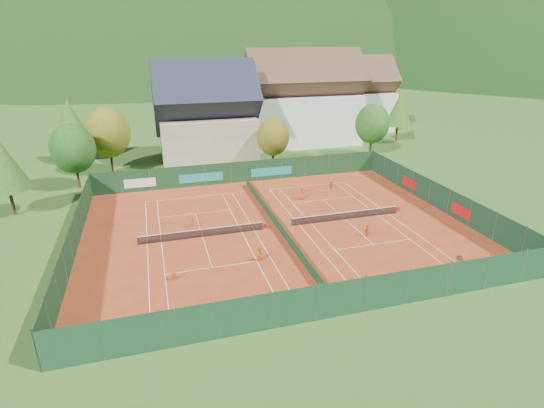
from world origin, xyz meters
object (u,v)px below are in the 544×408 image
Objects in this scene: player_left_mid at (260,255)px; player_right_far_a at (302,194)px; hotel_block_b at (352,99)px; ball_hopper at (459,258)px; hotel_block_a at (303,104)px; player_right_near at (367,230)px; player_left_near at (174,274)px; player_right_far_b at (331,185)px; chalet at (206,118)px; player_left_far at (193,222)px.

player_left_mid is 0.91× the size of player_right_far_a.
hotel_block_b is 58.50m from ball_hopper.
player_right_far_a is (-8.10, 19.21, 0.18)m from ball_hopper.
ball_hopper is 0.54× the size of player_right_far_a.
hotel_block_a is at bearing -122.36° from player_right_far_a.
ball_hopper is 9.10m from player_right_near.
player_left_near is 0.92× the size of player_right_near.
player_left_near is (-27.38, -43.57, -6.76)m from hotel_block_a.
player_right_far_b is (2.25, 14.19, -0.08)m from player_right_near.
player_left_mid is at bearing 44.41° from player_right_far_a.
chalet is 38.96m from player_left_near.
player_left_far is at bearing 112.80° from player_right_near.
player_right_far_b is (-3.18, 21.49, 0.04)m from ball_hopper.
player_right_far_a is (16.91, 14.95, 0.12)m from player_left_near.
chalet is 13.08× the size of player_left_near.
chalet is 28.54m from player_left_far.
player_left_near is 1.05× the size of player_right_far_b.
hotel_block_a is (19.00, 6.00, 0.76)m from chalet.
ball_hopper is 26.61m from player_left_far.
hotel_block_a is at bearing 55.59° from player_left_near.
player_left_far reaches higher than player_right_far_b.
player_right_near is (19.59, 3.04, 0.05)m from player_left_near.
player_left_mid is 1.13× the size of player_right_far_b.
chalet is 10.94× the size of player_right_far_a.
player_left_far is (2.72, 10.26, -0.00)m from player_left_near.
hotel_block_a is 48.38m from ball_hopper.
hotel_block_b is at bearing 22.99° from chalet.
player_left_far is (-5.08, 9.18, -0.05)m from player_left_mid.
player_right_far_b is at bearing 36.95° from player_right_near.
player_left_near is at bearing 144.78° from player_right_near.
player_right_far_a reaches higher than player_left_far.
player_left_far is 1.04× the size of player_right_far_b.
hotel_block_a reaches higher than ball_hopper.
player_right_far_b is at bearing 98.42° from ball_hopper.
chalet is 20.25× the size of ball_hopper.
player_right_near reaches higher than player_left_near.
player_left_near is at bearing -128.75° from hotel_block_b.
player_right_near is at bearing 0.69° from player_left_mid.
player_left_far is (-5.67, -27.31, -6.01)m from chalet.
player_right_near is (-5.43, 7.30, 0.12)m from ball_hopper.
hotel_block_a is at bearing 17.53° from chalet.
hotel_block_b is at bearing 73.66° from ball_hopper.
player_left_near is at bearing 170.32° from ball_hopper.
ball_hopper is at bearing 100.60° from player_right_far_a.
player_right_far_b is at bearing -167.46° from player_right_far_a.
player_left_near is at bearing 29.20° from player_right_far_a.
player_left_near reaches higher than ball_hopper.
hotel_block_b reaches higher than player_left_mid.
player_left_mid is (-0.59, -36.50, -5.95)m from chalet.
hotel_block_b is (33.00, 14.00, -0.01)m from chalet.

